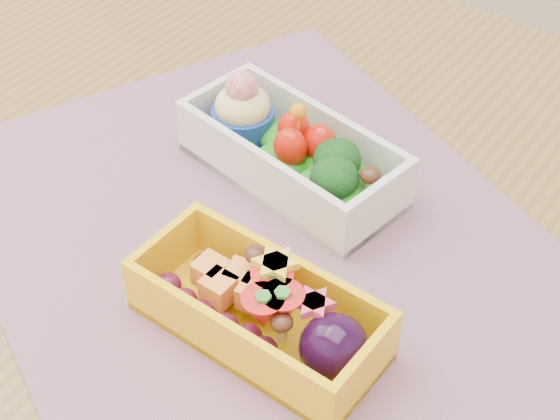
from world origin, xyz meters
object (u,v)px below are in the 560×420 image
Objects in this scene: placemat at (267,249)px; bento_yellow at (263,311)px; table at (224,314)px; bento_white at (291,152)px.

placemat is 2.91× the size of bento_yellow.
table is 0.11m from placemat.
placemat is 2.56× the size of bento_white.
table is at bearing 145.58° from bento_yellow.
table is 0.15m from bento_white.
placemat is (0.04, 0.00, 0.10)m from table.
bento_white is at bearing 80.05° from table.
placemat is 0.08m from bento_yellow.
bento_yellow reaches higher than table.
table is 0.17m from bento_yellow.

